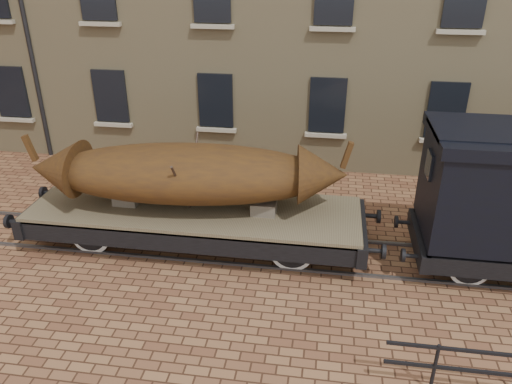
# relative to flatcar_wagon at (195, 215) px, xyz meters

# --- Properties ---
(ground) EXTENTS (90.00, 90.00, 0.00)m
(ground) POSITION_rel_flatcar_wagon_xyz_m (1.93, 0.00, -0.83)
(ground) COLOR brown
(rail_track) EXTENTS (30.00, 1.52, 0.06)m
(rail_track) POSITION_rel_flatcar_wagon_xyz_m (1.93, 0.00, -0.80)
(rail_track) COLOR #59595E
(rail_track) RESTS_ON ground
(flatcar_wagon) EXTENTS (8.77, 2.38, 1.32)m
(flatcar_wagon) POSITION_rel_flatcar_wagon_xyz_m (0.00, 0.00, 0.00)
(flatcar_wagon) COLOR brown
(flatcar_wagon) RESTS_ON ground
(iron_boat) EXTENTS (7.41, 2.60, 1.74)m
(iron_boat) POSITION_rel_flatcar_wagon_xyz_m (-0.12, 0.00, 1.09)
(iron_boat) COLOR #492C0F
(iron_boat) RESTS_ON flatcar_wagon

